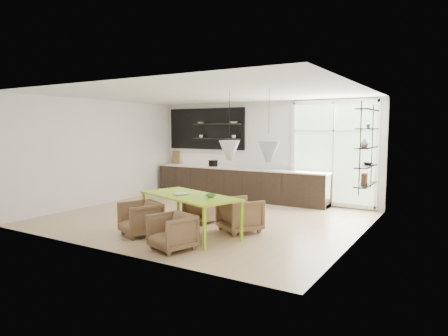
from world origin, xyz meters
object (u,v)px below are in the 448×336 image
(dining_table, at_px, (189,198))
(armchair_front_left, at_px, (140,219))
(armchair_back_left, at_px, (203,208))
(armchair_front_right, at_px, (172,232))
(armchair_back_right, at_px, (240,215))
(wire_stool, at_px, (150,214))

(dining_table, height_order, armchair_front_left, dining_table)
(armchair_back_left, distance_m, armchair_front_right, 2.13)
(armchair_back_left, xyz_separation_m, armchair_back_right, (1.13, -0.30, 0.04))
(armchair_back_left, bearing_deg, wire_stool, 61.27)
(armchair_front_left, xyz_separation_m, wire_stool, (-0.29, 0.62, -0.06))
(dining_table, relative_size, wire_stool, 5.57)
(armchair_front_left, height_order, wire_stool, armchair_front_left)
(armchair_front_left, distance_m, wire_stool, 0.68)
(armchair_back_left, height_order, armchair_front_left, armchair_front_left)
(armchair_back_right, xyz_separation_m, armchair_front_right, (-0.42, -1.70, -0.04))
(armchair_front_left, bearing_deg, armchair_back_right, 64.50)
(dining_table, height_order, armchair_back_left, dining_table)
(armchair_front_right, bearing_deg, armchair_front_left, 177.10)
(armchair_back_left, height_order, armchair_front_right, armchair_front_right)
(armchair_front_right, xyz_separation_m, wire_stool, (-1.42, 1.04, -0.04))
(armchair_back_left, relative_size, wire_stool, 1.61)
(armchair_back_right, bearing_deg, armchair_front_right, 107.63)
(armchair_back_right, height_order, armchair_front_right, armchair_back_right)
(dining_table, distance_m, wire_stool, 1.18)
(armchair_back_left, relative_size, armchair_front_left, 0.93)
(armchair_back_right, xyz_separation_m, armchair_front_left, (-1.55, -1.27, -0.02))
(armchair_front_right, bearing_deg, wire_stool, 161.39)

